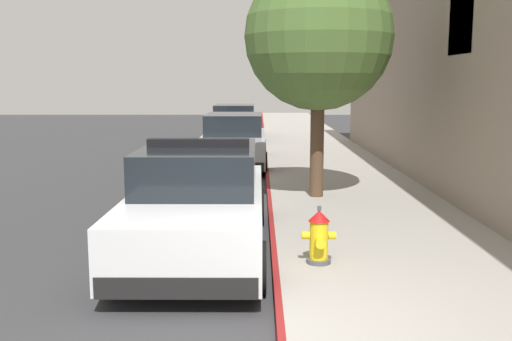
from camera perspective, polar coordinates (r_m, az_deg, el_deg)
The scene contains 8 objects.
ground_plane at distance 15.96m, azimuth -14.24°, elevation -0.99°, with size 32.29×60.00×0.20m, color #353538.
sidewalk_pavement at distance 15.55m, azimuth 7.66°, elevation -0.38°, with size 3.47×60.00×0.16m, color #9E9991.
curb_painted_edge at distance 15.42m, azimuth 1.10°, elevation -0.38°, with size 0.08×60.00×0.16m, color maroon.
police_cruiser at distance 8.60m, azimuth -5.61°, elevation -3.14°, with size 1.94×4.84×1.68m.
parked_car_silver_ahead at distance 17.43m, azimuth -2.17°, elevation 2.85°, with size 1.94×4.84×1.56m.
parked_car_dark_far at distance 24.67m, azimuth -2.11°, elevation 4.55°, with size 1.94×4.84×1.56m.
fire_hydrant at distance 7.65m, azimuth 6.17°, elevation -6.49°, with size 0.44×0.40×0.76m.
street_tree at distance 11.97m, azimuth 6.15°, elevation 12.88°, with size 2.97×2.97×4.73m.
Camera 1 is at (-0.25, -5.23, 2.49)m, focal length 40.88 mm.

